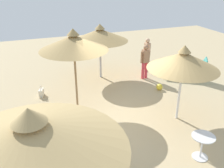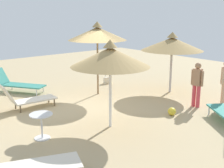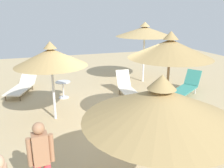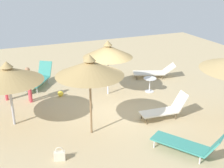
# 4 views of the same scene
# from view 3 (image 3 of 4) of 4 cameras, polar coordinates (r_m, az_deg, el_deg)

# --- Properties ---
(ground) EXTENTS (24.00, 24.00, 0.10)m
(ground) POSITION_cam_3_polar(r_m,az_deg,el_deg) (7.72, -0.66, -8.60)
(ground) COLOR tan
(parasol_umbrella_center) EXTENTS (2.73, 2.73, 2.87)m
(parasol_umbrella_center) POSITION_cam_3_polar(r_m,az_deg,el_deg) (11.31, 7.98, 12.56)
(parasol_umbrella_center) COLOR white
(parasol_umbrella_center) RESTS_ON ground
(parasol_umbrella_far_left) EXTENTS (2.19, 2.19, 2.49)m
(parasol_umbrella_far_left) POSITION_cam_3_polar(r_m,az_deg,el_deg) (7.26, -14.68, 6.37)
(parasol_umbrella_far_left) COLOR white
(parasol_umbrella_far_left) RESTS_ON ground
(parasol_umbrella_front) EXTENTS (2.44, 2.44, 2.43)m
(parasol_umbrella_front) POSITION_cam_3_polar(r_m,az_deg,el_deg) (3.64, 11.77, -4.86)
(parasol_umbrella_front) COLOR #B2B2B7
(parasol_umbrella_front) RESTS_ON ground
(parasol_umbrella_far_right) EXTENTS (2.24, 2.24, 2.84)m
(parasol_umbrella_far_right) POSITION_cam_3_polar(r_m,az_deg,el_deg) (6.39, 13.98, 8.37)
(parasol_umbrella_far_right) COLOR olive
(parasol_umbrella_far_right) RESTS_ON ground
(lounge_chair_edge) EXTENTS (0.70, 1.85, 0.95)m
(lounge_chair_edge) POSITION_cam_3_polar(r_m,az_deg,el_deg) (9.46, 3.79, -0.87)
(lounge_chair_edge) COLOR silver
(lounge_chair_edge) RESTS_ON ground
(lounge_chair_back) EXTENTS (2.11, 1.67, 0.92)m
(lounge_chair_back) POSITION_cam_3_polar(r_m,az_deg,el_deg) (10.02, 17.50, -0.68)
(lounge_chair_back) COLOR teal
(lounge_chair_back) RESTS_ON ground
(lounge_chair_near_left) EXTENTS (1.41, 2.26, 0.72)m
(lounge_chair_near_left) POSITION_cam_3_polar(r_m,az_deg,el_deg) (10.64, -20.99, -0.32)
(lounge_chair_near_left) COLOR silver
(lounge_chair_near_left) RESTS_ON ground
(person_standing_far_left) EXTENTS (0.46, 0.24, 1.54)m
(person_standing_far_left) POSITION_cam_3_polar(r_m,az_deg,el_deg) (4.45, -16.82, -16.82)
(person_standing_far_left) COLOR #D83F4C
(person_standing_far_left) RESTS_ON ground
(side_table_round) EXTENTS (0.60, 0.60, 0.67)m
(side_table_round) POSITION_cam_3_polar(r_m,az_deg,el_deg) (9.50, -11.81, -0.67)
(side_table_round) COLOR silver
(side_table_round) RESTS_ON ground
(beach_ball) EXTENTS (0.26, 0.26, 0.26)m
(beach_ball) POSITION_cam_3_polar(r_m,az_deg,el_deg) (5.96, -17.06, -15.88)
(beach_ball) COLOR yellow
(beach_ball) RESTS_ON ground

